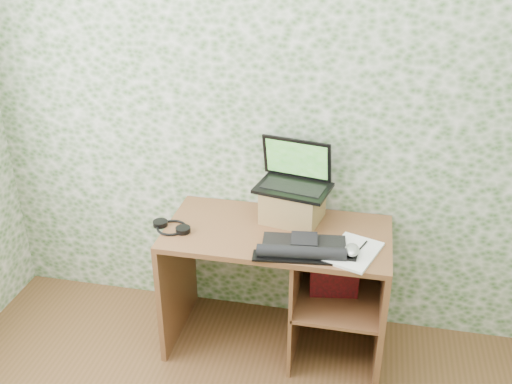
% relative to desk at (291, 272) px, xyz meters
% --- Properties ---
extents(wall_back, '(3.50, 0.00, 3.50)m').
position_rel_desk_xyz_m(wall_back, '(-0.08, 0.28, 0.82)').
color(wall_back, silver).
rests_on(wall_back, ground).
extents(desk, '(1.20, 0.60, 0.75)m').
position_rel_desk_xyz_m(desk, '(0.00, 0.00, 0.00)').
color(desk, brown).
rests_on(desk, floor).
extents(riser, '(0.35, 0.31, 0.18)m').
position_rel_desk_xyz_m(riser, '(-0.02, 0.12, 0.36)').
color(riser, brown).
rests_on(riser, desk).
extents(laptop, '(0.43, 0.34, 0.26)m').
position_rel_desk_xyz_m(laptop, '(-0.02, 0.16, 0.51)').
color(laptop, black).
rests_on(laptop, riser).
extents(keyboard, '(0.48, 0.29, 0.07)m').
position_rel_desk_xyz_m(keyboard, '(0.08, -0.20, 0.29)').
color(keyboard, black).
rests_on(keyboard, desk).
extents(headphones, '(0.22, 0.20, 0.03)m').
position_rel_desk_xyz_m(headphones, '(-0.64, -0.12, 0.28)').
color(headphones, black).
rests_on(headphones, desk).
extents(notepad, '(0.31, 0.37, 0.01)m').
position_rel_desk_xyz_m(notepad, '(0.33, -0.17, 0.28)').
color(notepad, white).
rests_on(notepad, desk).
extents(mouse, '(0.08, 0.12, 0.04)m').
position_rel_desk_xyz_m(mouse, '(0.32, -0.21, 0.30)').
color(mouse, silver).
rests_on(mouse, notepad).
extents(pen, '(0.06, 0.13, 0.01)m').
position_rel_desk_xyz_m(pen, '(0.37, -0.13, 0.29)').
color(pen, black).
rests_on(pen, notepad).
extents(red_box, '(0.27, 0.12, 0.31)m').
position_rel_desk_xyz_m(red_box, '(0.24, -0.03, 0.07)').
color(red_box, maroon).
rests_on(red_box, desk).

